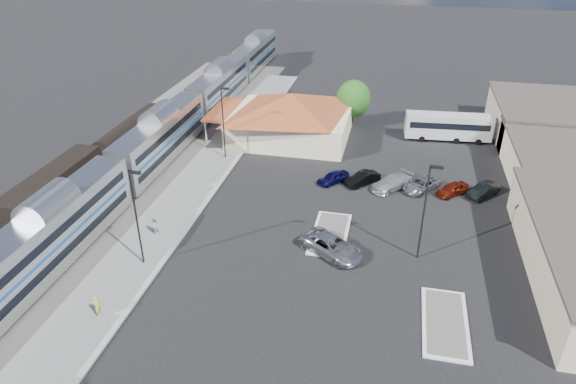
# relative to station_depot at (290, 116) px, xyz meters

# --- Properties ---
(ground) EXTENTS (280.00, 280.00, 0.00)m
(ground) POSITION_rel_station_depot_xyz_m (4.56, -24.00, -3.13)
(ground) COLOR black
(ground) RESTS_ON ground
(railbed) EXTENTS (16.00, 100.00, 0.12)m
(railbed) POSITION_rel_station_depot_xyz_m (-16.44, -16.00, -3.07)
(railbed) COLOR #4C4944
(railbed) RESTS_ON ground
(platform) EXTENTS (5.50, 92.00, 0.18)m
(platform) POSITION_rel_station_depot_xyz_m (-7.44, -18.00, -3.04)
(platform) COLOR gray
(platform) RESTS_ON ground
(passenger_train) EXTENTS (3.00, 104.00, 5.55)m
(passenger_train) POSITION_rel_station_depot_xyz_m (-13.44, -10.33, -0.26)
(passenger_train) COLOR silver
(passenger_train) RESTS_ON ground
(freight_cars) EXTENTS (2.80, 46.00, 4.00)m
(freight_cars) POSITION_rel_station_depot_xyz_m (-19.44, -23.04, -1.21)
(freight_cars) COLOR black
(freight_cars) RESTS_ON ground
(station_depot) EXTENTS (18.35, 12.24, 6.20)m
(station_depot) POSITION_rel_station_depot_xyz_m (0.00, 0.00, 0.00)
(station_depot) COLOR beige
(station_depot) RESTS_ON ground
(traffic_island_south) EXTENTS (3.30, 7.50, 0.21)m
(traffic_island_south) POSITION_rel_station_depot_xyz_m (8.56, -22.00, -3.03)
(traffic_island_south) COLOR silver
(traffic_island_south) RESTS_ON ground
(traffic_island_north) EXTENTS (3.30, 7.50, 0.21)m
(traffic_island_north) POSITION_rel_station_depot_xyz_m (18.56, -32.00, -3.03)
(traffic_island_north) COLOR silver
(traffic_island_north) RESTS_ON ground
(lamp_plat_s) EXTENTS (1.08, 0.25, 9.00)m
(lamp_plat_s) POSITION_rel_station_depot_xyz_m (-6.34, -30.00, 2.21)
(lamp_plat_s) COLOR black
(lamp_plat_s) RESTS_ON ground
(lamp_plat_n) EXTENTS (1.08, 0.25, 9.00)m
(lamp_plat_n) POSITION_rel_station_depot_xyz_m (-6.34, -8.00, 2.21)
(lamp_plat_n) COLOR black
(lamp_plat_n) RESTS_ON ground
(lamp_lot) EXTENTS (1.08, 0.25, 9.00)m
(lamp_lot) POSITION_rel_station_depot_xyz_m (16.66, -24.00, 2.21)
(lamp_lot) COLOR black
(lamp_lot) RESTS_ON ground
(tree_depot) EXTENTS (4.71, 4.71, 6.63)m
(tree_depot) POSITION_rel_station_depot_xyz_m (7.56, 6.00, 0.89)
(tree_depot) COLOR #382314
(tree_depot) RESTS_ON ground
(suv) EXTENTS (6.50, 5.59, 1.66)m
(suv) POSITION_rel_station_depot_xyz_m (9.10, -25.06, -2.30)
(suv) COLOR #9FA3A7
(suv) RESTS_ON ground
(coach_bus) EXTENTS (11.16, 3.25, 3.53)m
(coach_bus) POSITION_rel_station_depot_xyz_m (20.36, 3.77, -1.10)
(coach_bus) COLOR white
(coach_bus) RESTS_ON ground
(person_a) EXTENTS (0.55, 0.71, 1.73)m
(person_a) POSITION_rel_station_depot_xyz_m (-6.66, -36.78, -2.09)
(person_a) COLOR gold
(person_a) RESTS_ON platform
(person_b) EXTENTS (0.93, 1.04, 1.74)m
(person_b) POSITION_rel_station_depot_xyz_m (-7.48, -25.58, -2.08)
(person_b) COLOR silver
(person_b) RESTS_ON platform
(parked_car_a) EXTENTS (3.74, 3.89, 1.31)m
(parked_car_a) POSITION_rel_station_depot_xyz_m (7.39, -11.53, -2.47)
(parked_car_a) COLOR #0D0D42
(parked_car_a) RESTS_ON ground
(parked_car_b) EXTENTS (4.02, 4.03, 1.39)m
(parked_car_b) POSITION_rel_station_depot_xyz_m (10.59, -11.23, -2.44)
(parked_car_b) COLOR black
(parked_car_b) RESTS_ON ground
(parked_car_c) EXTENTS (4.92, 5.30, 1.50)m
(parked_car_c) POSITION_rel_station_depot_xyz_m (13.79, -11.53, -2.38)
(parked_car_c) COLOR silver
(parked_car_c) RESTS_ON ground
(parked_car_d) EXTENTS (4.62, 5.04, 1.31)m
(parked_car_d) POSITION_rel_station_depot_xyz_m (16.99, -11.23, -2.48)
(parked_car_d) COLOR gray
(parked_car_d) RESTS_ON ground
(parked_car_e) EXTENTS (3.88, 3.84, 1.33)m
(parked_car_e) POSITION_rel_station_depot_xyz_m (20.19, -11.53, -2.47)
(parked_car_e) COLOR maroon
(parked_car_e) RESTS_ON ground
(parked_car_f) EXTENTS (3.89, 4.23, 1.41)m
(parked_car_f) POSITION_rel_station_depot_xyz_m (23.39, -11.23, -2.43)
(parked_car_f) COLOR black
(parked_car_f) RESTS_ON ground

